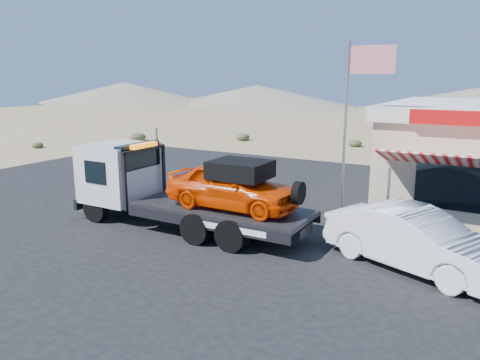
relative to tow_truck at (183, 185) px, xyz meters
The scene contains 7 objects.
ground 1.82m from the tow_truck, 117.64° to the right, with size 120.00×120.00×0.00m, color #8E7551.
asphalt_lot 2.91m from the tow_truck, 53.69° to the left, with size 32.00×24.00×0.02m, color black.
tow_truck is the anchor object (origin of this frame).
white_sedan 7.21m from the tow_truck, ahead, with size 1.66×4.77×1.57m, color silver.
flagpole 6.11m from the tow_truck, 38.59° to the left, with size 1.55×0.10×6.00m.
desert_scrub 16.50m from the tow_truck, 151.13° to the left, with size 21.59×29.63×0.67m.
distant_hills 55.14m from the tow_truck, 100.74° to the left, with size 126.00×48.00×4.20m.
Camera 1 is at (9.42, -10.87, 4.93)m, focal length 35.00 mm.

